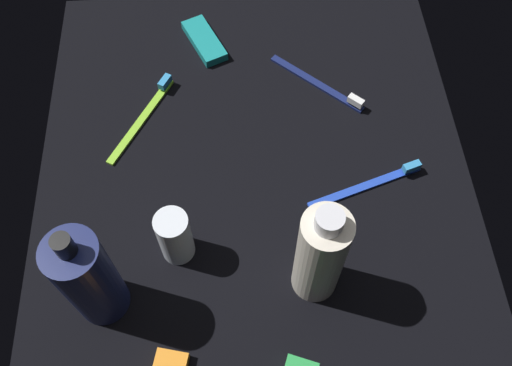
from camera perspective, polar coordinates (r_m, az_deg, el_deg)
name	(u,v)px	position (r cm, az deg, el deg)	size (l,w,h in cm)	color
ground_plane	(256,195)	(80.84, 0.00, -1.27)	(84.00, 64.00, 1.20)	black
lotion_bottle	(88,278)	(68.73, -16.97, -9.41)	(6.56, 6.56, 19.56)	#161E50
bodywash_bottle	(320,255)	(66.98, 6.68, -7.42)	(6.01, 6.01, 19.28)	silver
deodorant_stick	(175,236)	(73.03, -8.40, -5.50)	(4.47, 4.47, 9.09)	silver
toothbrush_lime	(145,114)	(89.15, -11.43, 7.05)	(16.22, 9.98, 2.10)	#8CD133
toothbrush_blue	(372,184)	(82.16, 11.92, -0.08)	(6.83, 17.46, 2.10)	blue
toothbrush_navy	(322,85)	(91.64, 6.86, 10.03)	(12.95, 14.17, 2.10)	navy
snack_bar_teal	(204,41)	(97.77, -5.37, 14.45)	(10.40, 4.00, 1.50)	teal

